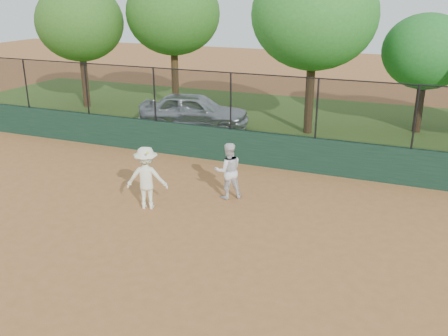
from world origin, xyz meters
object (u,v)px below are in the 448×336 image
at_px(parked_car, 194,111).
at_px(tree_0, 79,22).
at_px(player_second, 228,171).
at_px(player_main, 147,178).
at_px(tree_3, 426,52).
at_px(tree_2, 314,15).
at_px(tree_1, 173,13).

bearing_deg(parked_car, tree_0, 63.08).
xyz_separation_m(player_second, tree_0, (-11.36, 8.47, 3.42)).
bearing_deg(tree_0, player_second, -36.71).
distance_m(player_main, tree_0, 14.22).
distance_m(parked_car, player_second, 7.74).
bearing_deg(parked_car, tree_3, -81.86).
height_order(parked_car, tree_3, tree_3).
distance_m(tree_0, tree_3, 16.31).
bearing_deg(player_main, parked_car, 106.33).
relative_size(parked_car, tree_0, 0.77).
height_order(parked_car, player_main, player_main).
relative_size(tree_0, tree_3, 1.25).
distance_m(tree_0, tree_2, 11.94).
distance_m(player_second, player_main, 2.39).
bearing_deg(tree_3, tree_1, -179.74).
xyz_separation_m(player_second, player_main, (-1.83, -1.54, 0.05)).
bearing_deg(player_second, parked_car, -91.64).
height_order(tree_0, tree_2, tree_2).
xyz_separation_m(player_second, tree_1, (-6.76, 9.72, 3.87)).
xyz_separation_m(parked_car, player_main, (2.36, -8.05, 0.09)).
height_order(tree_0, tree_1, tree_1).
xyz_separation_m(tree_1, tree_3, (11.64, 0.05, -1.32)).
relative_size(tree_0, tree_2, 0.88).
xyz_separation_m(parked_car, tree_1, (-2.57, 3.21, 3.90)).
height_order(player_main, tree_2, tree_2).
xyz_separation_m(tree_0, tree_2, (11.91, -0.61, 0.59)).
bearing_deg(player_second, tree_2, -128.43).
xyz_separation_m(tree_0, tree_3, (16.24, 1.30, -0.87)).
height_order(player_main, tree_0, tree_0).
height_order(parked_car, tree_2, tree_2).
xyz_separation_m(player_main, tree_3, (6.71, 11.31, 2.50)).
bearing_deg(tree_1, tree_3, 0.26).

